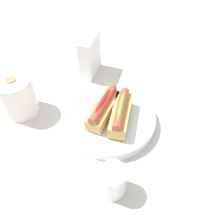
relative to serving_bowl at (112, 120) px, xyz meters
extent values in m
plane|color=beige|center=(-0.01, 0.00, -0.02)|extent=(2.40, 2.40, 0.00)
cylinder|color=silver|center=(0.00, 0.00, 0.00)|extent=(0.27, 0.27, 0.03)
torus|color=silver|center=(0.00, 0.00, 0.01)|extent=(0.27, 0.27, 0.01)
cube|color=tan|center=(0.00, -0.03, 0.04)|extent=(0.15, 0.05, 0.04)
cylinder|color=#A84733|center=(0.00, -0.03, 0.06)|extent=(0.15, 0.03, 0.03)
ellipsoid|color=olive|center=(0.00, -0.03, 0.08)|extent=(0.11, 0.01, 0.01)
cube|color=tan|center=(0.00, 0.03, 0.04)|extent=(0.16, 0.08, 0.04)
cylinder|color=#B24C38|center=(0.00, 0.03, 0.06)|extent=(0.15, 0.06, 0.03)
ellipsoid|color=red|center=(0.00, 0.03, 0.08)|extent=(0.11, 0.03, 0.01)
cylinder|color=white|center=(-0.21, -0.04, 0.03)|extent=(0.07, 0.07, 0.09)
cylinder|color=silver|center=(-0.21, -0.04, 0.02)|extent=(0.06, 0.06, 0.07)
cylinder|color=white|center=(0.00, 0.30, 0.05)|extent=(0.11, 0.11, 0.13)
cylinder|color=#997A5B|center=(0.00, 0.30, 0.11)|extent=(0.03, 0.03, 0.00)
cube|color=white|center=(0.23, 0.12, 0.06)|extent=(0.11, 0.06, 0.15)
camera|label=1|loc=(-0.49, -0.09, 0.61)|focal=40.87mm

